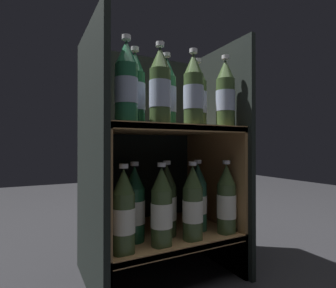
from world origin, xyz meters
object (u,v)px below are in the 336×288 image
Objects in this scene: bottle_upper_front_1 at (160,88)px; bottle_upper_back_0 at (135,91)px; bottle_lower_front_0 at (124,213)px; bottle_lower_back_2 at (198,198)px; bottle_upper_front_2 at (193,92)px; bottle_lower_front_3 at (226,201)px; bottle_upper_back_1 at (167,94)px; bottle_lower_back_1 at (167,202)px; bottle_lower_front_2 at (193,205)px; bottle_lower_front_1 at (162,209)px; bottle_lower_back_0 at (135,206)px; bottle_upper_front_0 at (126,84)px; bottle_upper_back_2 at (198,98)px; bottle_upper_front_3 at (225,96)px.

bottle_upper_front_1 is 0.10m from bottle_upper_back_0.
bottle_lower_back_2 is at bearing 13.73° from bottle_lower_front_0.
bottle_upper_front_2 is 1.00× the size of bottle_lower_front_3.
bottle_upper_back_1 is 1.00× the size of bottle_lower_back_1.
bottle_lower_back_2 is at bearing 46.52° from bottle_lower_front_2.
bottle_lower_back_0 is at bearing 129.11° from bottle_lower_front_1.
bottle_upper_front_0 is 1.00× the size of bottle_lower_front_1.
bottle_upper_front_1 is at bearing 180.00° from bottle_lower_front_2.
bottle_lower_back_1 is (-0.22, 0.08, 0.00)m from bottle_lower_front_3.
bottle_lower_front_1 is at bearing -51.45° from bottle_upper_back_0.
bottle_upper_back_0 is 1.00× the size of bottle_lower_back_2.
bottle_lower_front_0 is at bearing -157.26° from bottle_lower_back_1.
bottle_lower_back_0 and bottle_lower_back_2 have the same top height.
bottle_lower_front_3 and bottle_lower_back_2 have the same top height.
bottle_lower_front_1 and bottle_lower_back_0 have the same top height.
bottle_upper_back_0 is 1.00× the size of bottle_lower_back_0.
bottle_lower_back_2 is (0.14, 0.00, -0.41)m from bottle_upper_back_1.
bottle_upper_front_1 reaches higher than bottle_lower_back_0.
bottle_lower_back_2 is at bearing 0.00° from bottle_upper_back_2.
bottle_lower_back_2 is at bearing 0.00° from bottle_upper_back_0.
bottle_upper_front_0 is 0.10m from bottle_upper_back_0.
bottle_upper_back_1 and bottle_upper_back_2 have the same top height.
bottle_upper_back_0 is 1.00× the size of bottle_upper_back_1.
bottle_lower_back_2 is at bearing 133.48° from bottle_lower_front_3.
bottle_lower_front_3 is 1.00× the size of bottle_lower_back_0.
bottle_upper_back_2 is at bearing 0.00° from bottle_lower_back_1.
bottle_lower_front_2 is 0.16m from bottle_lower_front_3.
bottle_lower_front_3 is at bearing -0.00° from bottle_lower_front_1.
bottle_upper_front_2 is 0.11m from bottle_upper_back_2.
bottle_lower_front_2 is at bearing -23.35° from bottle_upper_back_0.
bottle_upper_front_2 is 0.11m from bottle_upper_back_1.
bottle_lower_front_1 is at bearing -126.71° from bottle_upper_back_1.
bottle_lower_front_3 and bottle_lower_back_0 have the same top height.
bottle_lower_front_3 is 1.00× the size of bottle_lower_back_1.
bottle_lower_back_0 and bottle_lower_back_1 have the same top height.
bottle_lower_back_2 is (0.07, 0.08, -0.41)m from bottle_upper_front_2.
bottle_upper_front_2 reaches higher than bottle_lower_front_0.
bottle_lower_back_1 is at bearing -0.00° from bottle_lower_back_0.
bottle_lower_front_0 is at bearing -166.26° from bottle_upper_back_2.
bottle_upper_back_0 is 0.49m from bottle_lower_back_2.
bottle_upper_front_3 is 0.47m from bottle_lower_back_1.
bottle_upper_back_0 is 0.27m from bottle_upper_back_2.
bottle_lower_front_2 is at bearing -0.00° from bottle_upper_front_1.
bottle_lower_front_2 and bottle_lower_back_2 have the same top height.
bottle_lower_front_3 is at bearing -20.63° from bottle_lower_back_1.
bottle_upper_front_0 is 1.00× the size of bottle_lower_back_2.
bottle_upper_back_2 is (0.33, 0.08, -0.00)m from bottle_upper_front_0.
bottle_upper_back_1 is 0.43m from bottle_lower_back_2.
bottle_upper_front_2 is at bearing -132.12° from bottle_lower_back_2.
bottle_lower_front_2 is 0.11m from bottle_lower_back_2.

